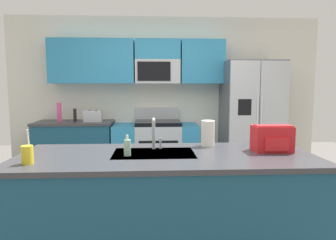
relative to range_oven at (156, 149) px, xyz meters
name	(u,v)px	position (x,y,z in m)	size (l,w,h in m)	color
ground_plane	(174,225)	(0.17, -1.80, -0.44)	(9.00, 9.00, 0.00)	#66605B
kitchen_wall_unit	(157,85)	(0.03, 0.28, 1.03)	(5.20, 0.43, 2.60)	silver
back_counter	(75,149)	(-1.29, 0.00, 0.01)	(1.21, 0.63, 0.90)	navy
range_oven	(156,149)	(0.00, 0.00, 0.00)	(1.36, 0.61, 1.10)	#B7BABF
refrigerator	(251,119)	(1.54, -0.07, 0.48)	(0.90, 0.76, 1.85)	#4C4F54
island_counter	(166,206)	(0.05, -2.39, 0.01)	(2.44, 0.96, 0.90)	navy
toaster	(93,116)	(-0.98, -0.05, 0.55)	(0.28, 0.16, 0.18)	#B7BABF
pepper_mill	(75,115)	(-1.28, 0.00, 0.56)	(0.05, 0.05, 0.20)	black
bottle_pink	(59,112)	(-1.52, -0.01, 0.61)	(0.07, 0.07, 0.30)	#EA4C93
sink_faucet	(154,131)	(-0.04, -2.19, 0.62)	(0.08, 0.21, 0.28)	#B7BABF
drink_cup_yellow	(27,155)	(-0.96, -2.64, 0.53)	(0.08, 0.08, 0.25)	yellow
soap_dispenser	(127,147)	(-0.26, -2.42, 0.53)	(0.06, 0.06, 0.17)	#A5D8B2
paper_towel_roll	(208,133)	(0.46, -2.06, 0.58)	(0.12, 0.12, 0.24)	white
backpack	(272,138)	(0.97, -2.32, 0.57)	(0.32, 0.22, 0.23)	red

